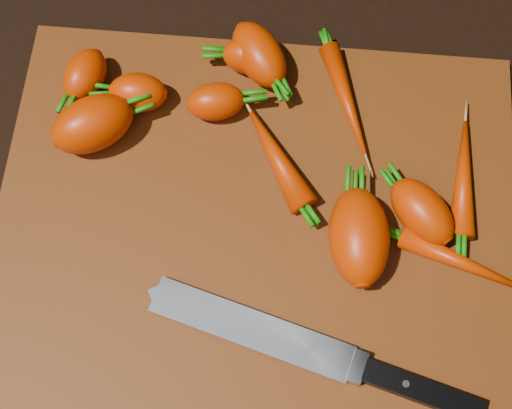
{
  "coord_description": "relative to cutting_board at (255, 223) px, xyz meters",
  "views": [
    {
      "loc": [
        0.02,
        -0.22,
        0.66
      ],
      "look_at": [
        0.0,
        0.01,
        0.03
      ],
      "focal_mm": 50.0,
      "sensor_mm": 36.0,
      "label": 1
    }
  ],
  "objects": [
    {
      "name": "ground",
      "position": [
        0.0,
        0.0,
        -0.01
      ],
      "size": [
        2.0,
        2.0,
        0.01
      ],
      "primitive_type": "cube",
      "color": "black"
    },
    {
      "name": "carrot_9",
      "position": [
        0.02,
        0.06,
        0.02
      ],
      "size": [
        0.08,
        0.11,
        0.03
      ],
      "primitive_type": "ellipsoid",
      "rotation": [
        0.0,
        0.0,
        2.13
      ],
      "color": "#C02D00",
      "rests_on": "cutting_board"
    },
    {
      "name": "carrot_11",
      "position": [
        0.08,
        0.13,
        0.02
      ],
      "size": [
        0.06,
        0.13,
        0.02
      ],
      "primitive_type": "ellipsoid",
      "rotation": [
        0.0,
        0.0,
        5.05
      ],
      "color": "#C02D00",
      "rests_on": "cutting_board"
    },
    {
      "name": "carrot_0",
      "position": [
        -0.16,
        0.08,
        0.03
      ],
      "size": [
        0.1,
        0.09,
        0.05
      ],
      "primitive_type": "ellipsoid",
      "rotation": [
        0.0,
        0.0,
        0.57
      ],
      "color": "#C02D00",
      "rests_on": "cutting_board"
    },
    {
      "name": "carrot_7",
      "position": [
        0.2,
        0.06,
        0.02
      ],
      "size": [
        0.03,
        0.12,
        0.03
      ],
      "primitive_type": "ellipsoid",
      "rotation": [
        0.0,
        0.0,
        1.52
      ],
      "color": "#C02D00",
      "rests_on": "cutting_board"
    },
    {
      "name": "knife",
      "position": [
        0.02,
        -0.11,
        0.01
      ],
      "size": [
        0.3,
        0.11,
        0.02
      ],
      "rotation": [
        0.0,
        0.0,
        -0.27
      ],
      "color": "gray",
      "rests_on": "cutting_board"
    },
    {
      "name": "carrot_6",
      "position": [
        0.15,
        0.02,
        0.03
      ],
      "size": [
        0.08,
        0.08,
        0.04
      ],
      "primitive_type": "ellipsoid",
      "rotation": [
        0.0,
        0.0,
        2.3
      ],
      "color": "#C02D00",
      "rests_on": "cutting_board"
    },
    {
      "name": "carrot_5",
      "position": [
        -0.05,
        0.11,
        0.02
      ],
      "size": [
        0.06,
        0.05,
        0.04
      ],
      "primitive_type": "ellipsoid",
      "rotation": [
        0.0,
        0.0,
        0.22
      ],
      "color": "#C02D00",
      "rests_on": "cutting_board"
    },
    {
      "name": "cutting_board",
      "position": [
        0.0,
        0.0,
        0.0
      ],
      "size": [
        0.5,
        0.4,
        0.01
      ],
      "primitive_type": "cube",
      "color": "#5A2A0D",
      "rests_on": "ground"
    },
    {
      "name": "carrot_1",
      "position": [
        -0.13,
        0.12,
        0.03
      ],
      "size": [
        0.06,
        0.04,
        0.04
      ],
      "primitive_type": "ellipsoid",
      "rotation": [
        0.0,
        0.0,
        3.17
      ],
      "color": "#C02D00",
      "rests_on": "cutting_board"
    },
    {
      "name": "carrot_2",
      "position": [
        -0.01,
        0.17,
        0.03
      ],
      "size": [
        0.08,
        0.09,
        0.05
      ],
      "primitive_type": "ellipsoid",
      "rotation": [
        0.0,
        0.0,
        -0.98
      ],
      "color": "#C02D00",
      "rests_on": "cutting_board"
    },
    {
      "name": "carrot_10",
      "position": [
        -0.18,
        0.13,
        0.03
      ],
      "size": [
        0.06,
        0.07,
        0.04
      ],
      "primitive_type": "ellipsoid",
      "rotation": [
        0.0,
        0.0,
        4.4
      ],
      "color": "#C02D00",
      "rests_on": "cutting_board"
    },
    {
      "name": "carrot_8",
      "position": [
        0.2,
        -0.03,
        0.02
      ],
      "size": [
        0.12,
        0.06,
        0.02
      ],
      "primitive_type": "ellipsoid",
      "rotation": [
        0.0,
        0.0,
        -0.35
      ],
      "color": "#C02D00",
      "rests_on": "cutting_board"
    },
    {
      "name": "carrot_4",
      "position": [
        -0.02,
        0.17,
        0.03
      ],
      "size": [
        0.06,
        0.04,
        0.04
      ],
      "primitive_type": "ellipsoid",
      "rotation": [
        0.0,
        0.0,
        3.13
      ],
      "color": "#C02D00",
      "rests_on": "cutting_board"
    },
    {
      "name": "carrot_3",
      "position": [
        0.1,
        -0.02,
        0.03
      ],
      "size": [
        0.06,
        0.1,
        0.06
      ],
      "primitive_type": "ellipsoid",
      "rotation": [
        0.0,
        0.0,
        1.68
      ],
      "color": "#C02D00",
      "rests_on": "cutting_board"
    }
  ]
}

